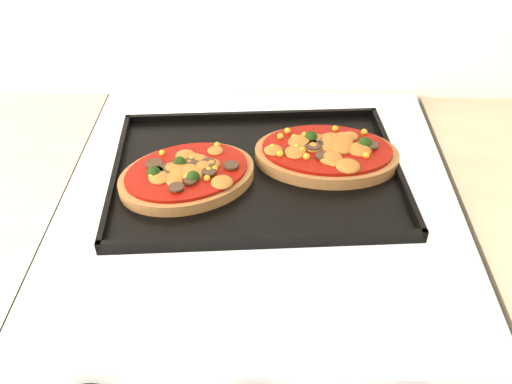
# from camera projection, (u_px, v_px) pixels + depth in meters

# --- Properties ---
(stove) EXTENTS (0.60, 0.60, 0.91)m
(stove) POSITION_uv_depth(u_px,v_px,m) (258.00, 363.00, 1.15)
(stove) COLOR silver
(stove) RESTS_ON floor
(baking_tray) EXTENTS (0.46, 0.36, 0.02)m
(baking_tray) POSITION_uv_depth(u_px,v_px,m) (257.00, 171.00, 0.88)
(baking_tray) COLOR black
(baking_tray) RESTS_ON stove
(pizza_left) EXTENTS (0.25, 0.22, 0.03)m
(pizza_left) POSITION_uv_depth(u_px,v_px,m) (187.00, 174.00, 0.85)
(pizza_left) COLOR #9A6035
(pizza_left) RESTS_ON baking_tray
(pizza_right) EXTENTS (0.23, 0.16, 0.03)m
(pizza_right) POSITION_uv_depth(u_px,v_px,m) (327.00, 153.00, 0.89)
(pizza_right) COLOR #9A6035
(pizza_right) RESTS_ON baking_tray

